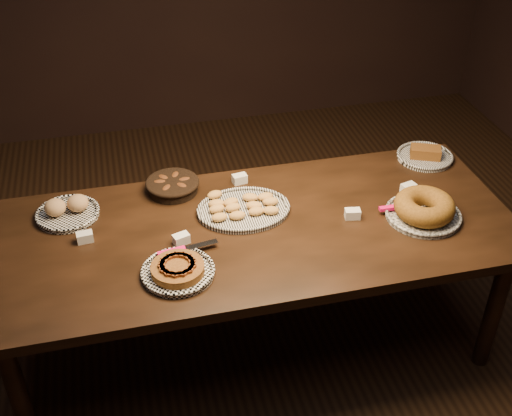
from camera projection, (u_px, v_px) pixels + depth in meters
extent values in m
plane|color=black|center=(254.00, 343.00, 3.33)|extent=(5.00, 5.00, 0.00)
cube|color=black|center=(254.00, 232.00, 2.91)|extent=(2.40, 1.00, 0.05)
cylinder|color=black|center=(19.00, 397.00, 2.62)|extent=(0.08, 0.08, 0.70)
cylinder|color=black|center=(494.00, 310.00, 3.03)|extent=(0.08, 0.08, 0.70)
cylinder|color=black|center=(28.00, 277.00, 3.23)|extent=(0.08, 0.08, 0.70)
cylinder|color=black|center=(423.00, 218.00, 3.64)|extent=(0.08, 0.08, 0.70)
torus|color=white|center=(178.00, 271.00, 2.63)|extent=(0.31, 0.31, 0.02)
cylinder|color=#4F270F|center=(178.00, 269.00, 2.62)|extent=(0.29, 0.29, 0.03)
cube|color=#52250E|center=(192.00, 266.00, 2.60)|extent=(0.05, 0.08, 0.01)
cube|color=#52250E|center=(192.00, 261.00, 2.62)|extent=(0.03, 0.08, 0.01)
cube|color=#52250E|center=(188.00, 257.00, 2.64)|extent=(0.06, 0.07, 0.01)
cube|color=#52250E|center=(182.00, 255.00, 2.66)|extent=(0.08, 0.05, 0.01)
cube|color=#52250E|center=(175.00, 255.00, 2.66)|extent=(0.08, 0.02, 0.01)
cube|color=#52250E|center=(169.00, 257.00, 2.65)|extent=(0.08, 0.05, 0.01)
cube|color=#52250E|center=(164.00, 261.00, 2.63)|extent=(0.06, 0.07, 0.01)
cube|color=#52250E|center=(162.00, 265.00, 2.60)|extent=(0.03, 0.08, 0.01)
cube|color=#52250E|center=(164.00, 270.00, 2.58)|extent=(0.05, 0.08, 0.01)
cube|color=#52250E|center=(169.00, 273.00, 2.57)|extent=(0.07, 0.07, 0.01)
cube|color=#52250E|center=(175.00, 274.00, 2.56)|extent=(0.08, 0.04, 0.01)
cube|color=#52250E|center=(183.00, 273.00, 2.56)|extent=(0.08, 0.04, 0.01)
cube|color=#52250E|center=(188.00, 270.00, 2.58)|extent=(0.07, 0.07, 0.01)
cube|color=#FF0C62|center=(172.00, 251.00, 2.71)|extent=(0.12, 0.04, 0.02)
cube|color=silver|center=(201.00, 245.00, 2.75)|extent=(0.15, 0.05, 0.00)
torus|color=black|center=(244.00, 208.00, 2.99)|extent=(0.35, 0.35, 0.02)
ellipsoid|color=#AC7031|center=(219.00, 217.00, 2.91)|extent=(0.08, 0.06, 0.04)
ellipsoid|color=#AC7031|center=(237.00, 215.00, 2.92)|extent=(0.08, 0.05, 0.04)
ellipsoid|color=#AC7031|center=(256.00, 211.00, 2.95)|extent=(0.08, 0.05, 0.04)
ellipsoid|color=#AC7031|center=(271.00, 210.00, 2.96)|extent=(0.08, 0.06, 0.04)
ellipsoid|color=#AC7031|center=(217.00, 209.00, 2.97)|extent=(0.08, 0.06, 0.04)
ellipsoid|color=#AC7031|center=(233.00, 207.00, 2.98)|extent=(0.08, 0.06, 0.04)
ellipsoid|color=#AC7031|center=(254.00, 205.00, 2.99)|extent=(0.09, 0.07, 0.04)
ellipsoid|color=#AC7031|center=(270.00, 201.00, 3.02)|extent=(0.08, 0.05, 0.04)
ellipsoid|color=#AC7031|center=(216.00, 203.00, 3.00)|extent=(0.08, 0.06, 0.04)
ellipsoid|color=#AC7031|center=(231.00, 202.00, 3.01)|extent=(0.09, 0.07, 0.04)
ellipsoid|color=#AC7031|center=(250.00, 197.00, 3.04)|extent=(0.09, 0.07, 0.04)
ellipsoid|color=#AC7031|center=(265.00, 197.00, 3.05)|extent=(0.08, 0.06, 0.04)
ellipsoid|color=#AC7031|center=(215.00, 195.00, 3.06)|extent=(0.09, 0.07, 0.04)
torus|color=black|center=(423.00, 214.00, 2.95)|extent=(0.35, 0.35, 0.02)
torus|color=brown|center=(425.00, 206.00, 2.93)|extent=(0.37, 0.37, 0.10)
cube|color=#FF0C62|center=(392.00, 208.00, 2.98)|extent=(0.12, 0.03, 0.02)
cube|color=silver|center=(417.00, 205.00, 3.00)|extent=(0.15, 0.03, 0.00)
cylinder|color=black|center=(173.00, 186.00, 3.12)|extent=(0.26, 0.26, 0.06)
torus|color=black|center=(172.00, 183.00, 3.11)|extent=(0.26, 0.26, 0.02)
ellipsoid|color=#33160A|center=(185.00, 181.00, 3.13)|extent=(0.08, 0.05, 0.04)
ellipsoid|color=#33160A|center=(175.00, 176.00, 3.16)|extent=(0.07, 0.09, 0.04)
ellipsoid|color=#33160A|center=(163.00, 179.00, 3.14)|extent=(0.08, 0.09, 0.04)
ellipsoid|color=#33160A|center=(160.00, 183.00, 3.11)|extent=(0.08, 0.06, 0.04)
ellipsoid|color=#33160A|center=(167.00, 190.00, 3.07)|extent=(0.08, 0.09, 0.04)
ellipsoid|color=#33160A|center=(182.00, 187.00, 3.09)|extent=(0.08, 0.09, 0.04)
torus|color=white|center=(67.00, 212.00, 2.96)|extent=(0.29, 0.29, 0.02)
ellipsoid|color=#A47B4C|center=(55.00, 207.00, 2.94)|extent=(0.10, 0.10, 0.08)
ellipsoid|color=#A47B4C|center=(78.00, 203.00, 2.97)|extent=(0.10, 0.10, 0.08)
torus|color=black|center=(425.00, 155.00, 3.38)|extent=(0.30, 0.30, 0.02)
cube|color=#4F270F|center=(425.00, 152.00, 3.37)|extent=(0.18, 0.14, 0.06)
cube|color=white|center=(181.00, 239.00, 2.79)|extent=(0.08, 0.06, 0.04)
cube|color=white|center=(240.00, 179.00, 3.19)|extent=(0.08, 0.06, 0.04)
cube|color=white|center=(353.00, 214.00, 2.95)|extent=(0.08, 0.06, 0.04)
cube|color=white|center=(85.00, 237.00, 2.81)|extent=(0.07, 0.05, 0.04)
cube|color=white|center=(408.00, 188.00, 3.12)|extent=(0.08, 0.06, 0.04)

